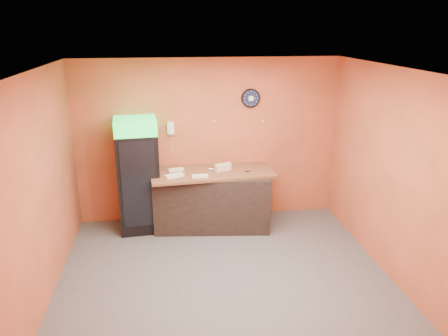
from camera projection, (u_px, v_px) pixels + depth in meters
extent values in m
plane|color=#47474C|center=(224.00, 274.00, 6.07)|extent=(4.50, 4.50, 0.00)
cube|color=#DA5B3D|center=(208.00, 141.00, 7.51)|extent=(4.50, 0.02, 2.80)
cube|color=#DA5B3D|center=(42.00, 188.00, 5.34)|extent=(0.02, 4.00, 2.80)
cube|color=#DA5B3D|center=(388.00, 172.00, 5.92)|extent=(0.02, 4.00, 2.80)
cube|color=white|center=(224.00, 69.00, 5.19)|extent=(4.50, 4.00, 0.02)
cube|color=black|center=(139.00, 182.00, 7.21)|extent=(0.72, 0.72, 1.66)
cube|color=#18CF41|center=(135.00, 126.00, 6.91)|extent=(0.72, 0.72, 0.24)
cube|color=black|center=(135.00, 185.00, 6.87)|extent=(0.55, 0.07, 1.42)
cube|color=black|center=(212.00, 200.00, 7.41)|extent=(1.98, 1.05, 0.95)
cylinder|color=black|center=(251.00, 98.00, 7.35)|extent=(0.32, 0.05, 0.32)
cylinder|color=#0F1433|center=(251.00, 98.00, 7.33)|extent=(0.27, 0.01, 0.27)
cube|color=white|center=(251.00, 98.00, 7.32)|extent=(0.08, 0.00, 0.08)
cube|color=white|center=(171.00, 128.00, 7.31)|extent=(0.11, 0.07, 0.21)
cube|color=white|center=(171.00, 129.00, 7.26)|extent=(0.05, 0.04, 0.17)
cube|color=brown|center=(212.00, 172.00, 7.25)|extent=(2.08, 1.04, 0.04)
cube|color=beige|center=(223.00, 169.00, 7.27)|extent=(0.29, 0.20, 0.06)
cube|color=beige|center=(223.00, 165.00, 7.25)|extent=(0.29, 0.20, 0.06)
cube|color=silver|center=(174.00, 176.00, 6.96)|extent=(0.33, 0.24, 0.04)
cube|color=silver|center=(200.00, 176.00, 6.95)|extent=(0.26, 0.11, 0.04)
cube|color=silver|center=(176.00, 170.00, 7.26)|extent=(0.27, 0.16, 0.04)
cylinder|color=silver|center=(218.00, 167.00, 7.33)|extent=(0.07, 0.07, 0.07)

